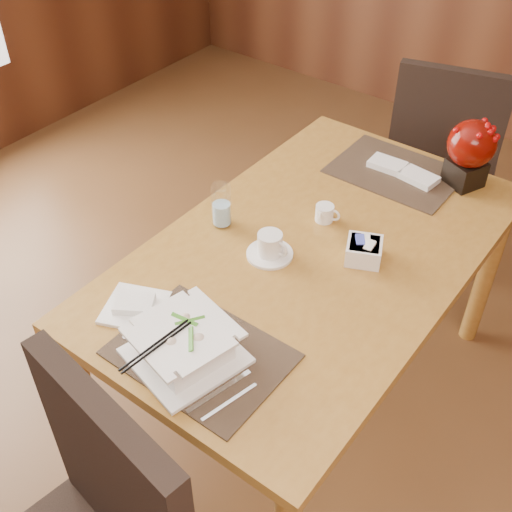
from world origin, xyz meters
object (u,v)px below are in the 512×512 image
Objects in this scene: sugar_caddy at (364,251)px; bread_plate at (135,308)px; dining_table at (312,271)px; berry_decor at (470,150)px; soup_setting at (184,345)px; water_glass at (221,205)px; creamer_jug at (324,213)px; coffee_cup at (270,246)px; far_chair at (443,153)px.

bread_plate is (-0.41, -0.59, -0.03)m from sugar_caddy.
berry_decor is at bearing 70.24° from dining_table.
sugar_caddy is at bearing 88.16° from soup_setting.
bread_plate is at bearing -124.99° from sugar_caddy.
water_glass reaches higher than creamer_jug.
coffee_cup is at bearing -107.88° from creamer_jug.
creamer_jug is 0.57m from berry_decor.
dining_table is 10.19× the size of coffee_cup.
soup_setting is 1.90× the size of bread_plate.
creamer_jug is (-0.06, 0.15, 0.13)m from dining_table.
sugar_caddy is 0.72m from bread_plate.
water_glass is at bearing -127.50° from berry_decor.
dining_table is 0.37m from water_glass.
dining_table is at bearing -78.69° from creamer_jug.
soup_setting is 0.73m from creamer_jug.
water_glass is at bearing 133.20° from soup_setting.
dining_table is 0.20m from coffee_cup.
bread_plate is (0.05, -0.46, -0.07)m from water_glass.
water_glass is at bearing 96.66° from bread_plate.
far_chair is (-0.16, 1.03, -0.21)m from sugar_caddy.
coffee_cup is at bearing 111.76° from soup_setting.
soup_setting reaches higher than coffee_cup.
sugar_caddy is at bearing 19.32° from dining_table.
sugar_caddy is at bearing 33.73° from coffee_cup.
soup_setting is (-0.02, -0.58, 0.15)m from dining_table.
dining_table is at bearing 63.88° from bread_plate.
water_glass is at bearing -166.49° from dining_table.
soup_setting is at bearing -101.63° from berry_decor.
coffee_cup is 0.98× the size of water_glass.
soup_setting is at bearing -60.07° from water_glass.
water_glass is at bearing 171.29° from coffee_cup.
coffee_cup is 0.59× the size of berry_decor.
berry_decor is (0.28, 0.48, 0.11)m from creamer_jug.
far_chair is at bearing 90.87° from dining_table.
berry_decor is at bearing 82.30° from sugar_caddy.
sugar_caddy is at bearing 55.01° from bread_plate.
coffee_cup reaches higher than bread_plate.
dining_table is 14.00× the size of sugar_caddy.
coffee_cup is at bearing 68.40° from bread_plate.
far_chair reaches higher than berry_decor.
soup_setting is at bearing -92.28° from dining_table.
coffee_cup is 0.29m from sugar_caddy.
creamer_jug is 0.32× the size of berry_decor.
coffee_cup is at bearing 71.23° from far_chair.
bread_plate is (-0.49, -1.16, -0.14)m from berry_decor.
creamer_jug is at bearing 40.71° from water_glass.
bread_plate is at bearing -112.75° from berry_decor.
bread_plate reaches higher than dining_table.
berry_decor is 1.27m from bread_plate.
berry_decor is (0.25, 1.21, 0.09)m from soup_setting.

